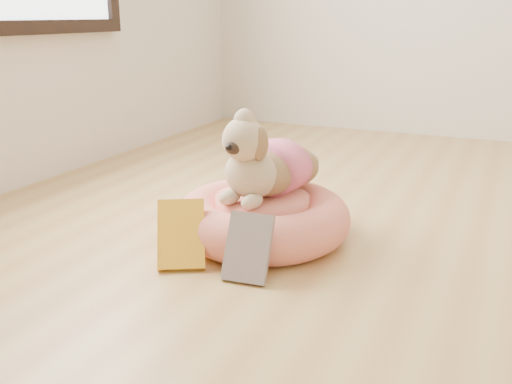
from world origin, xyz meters
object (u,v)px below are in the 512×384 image
at_px(pet_bed, 262,218).
at_px(book_yellow, 181,234).
at_px(book_white, 248,248).
at_px(dog, 265,150).

xyz_separation_m(pet_bed, book_yellow, (-0.14, -0.29, 0.02)).
relative_size(pet_bed, book_white, 2.96).
relative_size(dog, book_white, 2.11).
xyz_separation_m(book_yellow, book_white, (0.22, -0.00, -0.00)).
height_order(dog, book_yellow, dog).
relative_size(pet_bed, book_yellow, 2.77).
bearing_deg(book_white, pet_bed, 100.97).
height_order(book_yellow, book_white, book_yellow).
bearing_deg(dog, pet_bed, -111.35).
bearing_deg(dog, book_white, -66.17).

